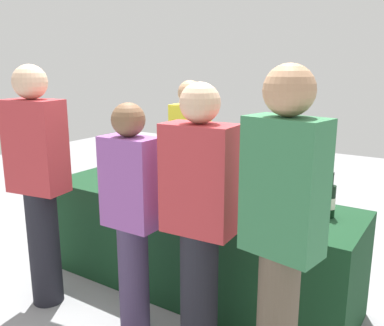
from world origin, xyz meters
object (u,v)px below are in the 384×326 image
at_px(wine_glass_2, 296,210).
at_px(server_pouring, 190,160).
at_px(wine_bottle_1, 174,169).
at_px(ice_bucket, 284,198).
at_px(wine_glass_0, 126,180).
at_px(wine_bottle_0, 111,163).
at_px(guest_0, 38,179).
at_px(wine_glass_1, 269,206).
at_px(guest_2, 199,218).
at_px(guest_1, 132,214).
at_px(wine_bottle_2, 197,179).
at_px(wine_bottle_3, 225,179).
at_px(guest_3, 282,232).
at_px(wine_bottle_4, 259,184).
at_px(wine_bottle_5, 330,201).

xyz_separation_m(wine_glass_2, server_pouring, (-1.29, 0.77, 0.01)).
xyz_separation_m(wine_bottle_1, ice_bucket, (1.05, -0.19, -0.02)).
distance_m(wine_glass_0, ice_bucket, 1.24).
bearing_deg(wine_bottle_0, guest_0, -81.18).
bearing_deg(wine_glass_1, ice_bucket, 82.64).
bearing_deg(guest_0, guest_2, -5.30).
bearing_deg(guest_0, guest_1, -4.80).
xyz_separation_m(wine_bottle_1, guest_1, (0.32, -0.89, -0.06)).
bearing_deg(server_pouring, wine_bottle_2, 121.49).
height_order(wine_bottle_3, guest_3, guest_3).
distance_m(wine_bottle_4, guest_0, 1.59).
relative_size(wine_glass_0, guest_1, 0.08).
distance_m(wine_bottle_3, guest_3, 1.25).
bearing_deg(wine_bottle_0, wine_bottle_4, 2.40).
relative_size(wine_bottle_0, server_pouring, 0.19).
distance_m(wine_bottle_5, guest_2, 0.92).
height_order(wine_glass_1, ice_bucket, ice_bucket).
xyz_separation_m(wine_bottle_2, ice_bucket, (0.73, -0.06, -0.01)).
bearing_deg(wine_bottle_4, wine_bottle_1, 178.26).
distance_m(wine_bottle_4, wine_glass_1, 0.44).
distance_m(wine_bottle_2, wine_bottle_5, 1.01).
xyz_separation_m(wine_bottle_4, wine_bottle_5, (0.54, -0.09, -0.01)).
bearing_deg(wine_bottle_3, wine_bottle_5, -5.96).
height_order(wine_bottle_0, wine_glass_1, wine_bottle_0).
distance_m(wine_bottle_3, guest_2, 0.89).
xyz_separation_m(wine_glass_1, guest_0, (-1.52, -0.56, 0.08)).
distance_m(wine_glass_0, guest_1, 0.70).
bearing_deg(guest_3, guest_1, -174.31).
distance_m(wine_bottle_5, guest_0, 2.01).
bearing_deg(wine_bottle_5, wine_bottle_1, 175.24).
xyz_separation_m(guest_2, guest_3, (0.53, -0.10, 0.08)).
distance_m(wine_bottle_0, server_pouring, 0.72).
bearing_deg(guest_0, wine_bottle_5, 15.45).
bearing_deg(server_pouring, guest_0, 66.80).
height_order(wine_bottle_4, guest_0, guest_0).
bearing_deg(guest_0, wine_bottle_4, 26.54).
relative_size(wine_glass_1, wine_glass_2, 0.98).
bearing_deg(wine_bottle_5, guest_0, -155.11).
height_order(wine_glass_1, guest_1, guest_1).
height_order(wine_glass_1, guest_0, guest_0).
xyz_separation_m(wine_bottle_3, wine_bottle_5, (0.82, -0.09, -0.01)).
bearing_deg(guest_3, wine_bottle_3, 141.11).
bearing_deg(server_pouring, guest_3, 129.80).
distance_m(wine_bottle_4, server_pouring, 0.97).
height_order(guest_0, guest_1, guest_0).
bearing_deg(ice_bucket, guest_0, -153.71).
xyz_separation_m(wine_glass_0, guest_0, (-0.32, -0.56, 0.09)).
height_order(wine_glass_0, wine_glass_1, wine_glass_1).
height_order(wine_bottle_3, wine_glass_1, wine_bottle_3).
bearing_deg(wine_bottle_0, wine_bottle_3, 2.96).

